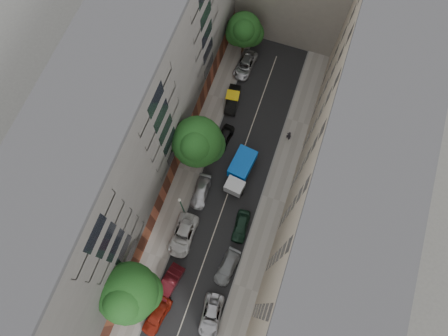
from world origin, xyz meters
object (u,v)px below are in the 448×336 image
at_px(car_left_0, 157,316).
at_px(car_left_3, 201,192).
at_px(car_right_0, 211,315).
at_px(tree_far, 244,31).
at_px(car_left_5, 233,99).
at_px(car_right_1, 227,267).
at_px(car_left_1, 169,284).
at_px(lamp_post, 181,205).
at_px(pedestrian, 289,136).
at_px(car_left_6, 245,65).
at_px(car_right_2, 241,226).
at_px(tarp_truck, 240,171).
at_px(tree_mid, 198,144).
at_px(car_left_2, 183,235).
at_px(tree_near, 129,294).
at_px(car_left_4, 224,138).

xyz_separation_m(car_left_0, car_left_3, (-0.31, 14.80, -0.11)).
distance_m(car_right_0, tree_far, 34.42).
bearing_deg(car_left_5, car_right_1, -80.52).
xyz_separation_m(car_left_0, car_left_1, (0.00, 3.60, 0.01)).
height_order(lamp_post, pedestrian, lamp_post).
relative_size(car_left_1, car_left_6, 0.95).
height_order(car_left_6, car_right_2, car_right_2).
bearing_deg(lamp_post, tarp_truck, 54.50).
distance_m(car_left_1, car_right_2, 10.43).
relative_size(car_left_1, car_left_3, 1.04).
xyz_separation_m(car_left_1, car_left_3, (-0.31, 11.20, -0.12)).
height_order(tree_mid, pedestrian, tree_mid).
relative_size(car_left_1, car_left_5, 1.06).
xyz_separation_m(car_left_2, car_left_5, (-0.24, 18.80, -0.03)).
height_order(car_left_1, tree_near, tree_near).
bearing_deg(car_left_4, car_right_1, -64.06).
height_order(car_left_3, car_right_1, car_right_1).
bearing_deg(car_left_1, car_right_1, 44.46).
relative_size(car_left_5, car_left_6, 0.89).
bearing_deg(tree_mid, car_left_2, -82.50).
xyz_separation_m(car_left_0, car_right_1, (5.60, 7.45, -0.11)).
bearing_deg(car_left_3, car_right_1, -55.02).
relative_size(car_left_1, tree_mid, 0.49).
bearing_deg(car_right_0, pedestrian, 77.50).
bearing_deg(car_right_0, car_left_5, 96.31).
relative_size(car_left_2, tree_far, 0.70).
relative_size(car_left_0, tree_far, 0.57).
distance_m(tarp_truck, tree_mid, 7.01).
bearing_deg(car_left_6, tarp_truck, -71.10).
bearing_deg(tree_far, car_left_4, -82.49).
distance_m(tarp_truck, car_left_3, 5.41).
bearing_deg(car_left_6, car_left_4, -82.71).
bearing_deg(tree_far, car_left_2, -87.30).
distance_m(car_right_1, car_right_2, 4.95).
height_order(tarp_truck, pedestrian, tarp_truck).
xyz_separation_m(tarp_truck, car_right_2, (2.20, -6.25, -0.78)).
relative_size(car_left_6, lamp_post, 0.82).
relative_size(car_right_0, lamp_post, 0.80).
xyz_separation_m(tree_mid, tree_far, (-0.00, 16.78, -1.04)).
height_order(car_right_0, car_right_2, car_right_2).
xyz_separation_m(car_left_5, tree_far, (-0.99, 7.32, 4.52)).
bearing_deg(lamp_post, car_left_3, 69.30).
bearing_deg(tarp_truck, tree_near, -101.32).
relative_size(tarp_truck, car_left_0, 1.38).
bearing_deg(car_left_4, tree_near, -91.05).
height_order(car_left_5, tree_near, tree_near).
relative_size(car_left_3, car_right_1, 1.00).
distance_m(car_left_2, car_left_3, 5.60).
bearing_deg(lamp_post, car_left_1, -80.45).
bearing_deg(car_left_2, car_right_0, -51.08).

